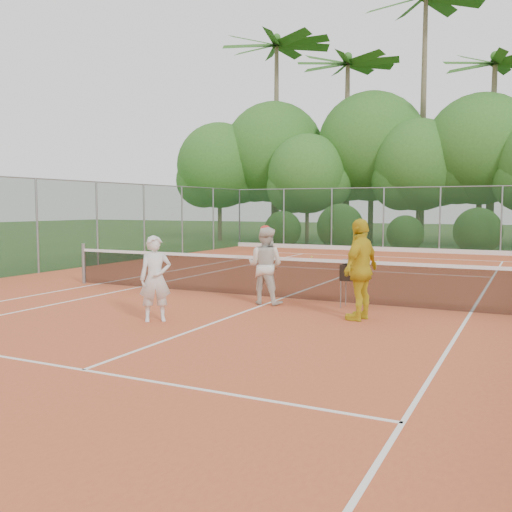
{
  "coord_description": "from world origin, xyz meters",
  "views": [
    {
      "loc": [
        5.21,
        -11.91,
        2.14
      ],
      "look_at": [
        -0.05,
        -1.2,
        1.1
      ],
      "focal_mm": 40.0,
      "sensor_mm": 36.0,
      "label": 1
    }
  ],
  "objects": [
    {
      "name": "ball_hopper",
      "position": [
        1.78,
        -0.37,
        0.74
      ],
      "size": [
        0.4,
        0.4,
        0.91
      ],
      "rotation": [
        0.0,
        0.0,
        0.26
      ],
      "color": "gray",
      "rests_on": "clay_court"
    },
    {
      "name": "tropical_treeline",
      "position": [
        1.43,
        20.22,
        5.11
      ],
      "size": [
        32.1,
        8.49,
        15.03
      ],
      "color": "brown",
      "rests_on": "ground"
    },
    {
      "name": "fence_back",
      "position": [
        0.0,
        15.0,
        1.52
      ],
      "size": [
        18.07,
        0.07,
        3.0
      ],
      "color": "#19381E",
      "rests_on": "clay_court"
    },
    {
      "name": "stray_ball_a",
      "position": [
        -3.1,
        10.24,
        0.05
      ],
      "size": [
        0.07,
        0.07,
        0.07
      ],
      "primitive_type": "sphere",
      "color": "#C6E234",
      "rests_on": "clay_court"
    },
    {
      "name": "tennis_net",
      "position": [
        0.0,
        0.0,
        0.53
      ],
      "size": [
        11.97,
        0.1,
        1.1
      ],
      "color": "gray",
      "rests_on": "clay_court"
    },
    {
      "name": "player_white",
      "position": [
        -1.05,
        -3.38,
        0.81
      ],
      "size": [
        0.69,
        0.66,
        1.59
      ],
      "primitive_type": "imported",
      "rotation": [
        0.0,
        0.0,
        0.69
      ],
      "color": "silver",
      "rests_on": "clay_court"
    },
    {
      "name": "stray_ball_b",
      "position": [
        -0.22,
        9.79,
        0.05
      ],
      "size": [
        0.07,
        0.07,
        0.07
      ],
      "primitive_type": "sphere",
      "color": "gold",
      "rests_on": "clay_court"
    },
    {
      "name": "player_center_grp",
      "position": [
        -0.03,
        -0.78,
        0.87
      ],
      "size": [
        0.82,
        0.64,
        1.71
      ],
      "color": "silver",
      "rests_on": "clay_court"
    },
    {
      "name": "ground",
      "position": [
        0.0,
        0.0,
        0.0
      ],
      "size": [
        120.0,
        120.0,
        0.0
      ],
      "primitive_type": "plane",
      "color": "#2A4A1A",
      "rests_on": "ground"
    },
    {
      "name": "stray_ball_c",
      "position": [
        -0.32,
        8.66,
        0.05
      ],
      "size": [
        0.07,
        0.07,
        0.07
      ],
      "primitive_type": "sphere",
      "color": "#D2E334",
      "rests_on": "clay_court"
    },
    {
      "name": "clay_court",
      "position": [
        0.0,
        0.0,
        0.01
      ],
      "size": [
        18.0,
        36.0,
        0.02
      ],
      "primitive_type": "cube",
      "color": "#C0532C",
      "rests_on": "ground"
    },
    {
      "name": "player_yellow",
      "position": [
        2.31,
        -1.57,
        0.97
      ],
      "size": [
        0.69,
        1.18,
        1.9
      ],
      "primitive_type": "imported",
      "rotation": [
        0.0,
        0.0,
        -1.78
      ],
      "color": "gold",
      "rests_on": "clay_court"
    },
    {
      "name": "court_markings",
      "position": [
        0.0,
        0.0,
        0.02
      ],
      "size": [
        11.03,
        23.83,
        0.01
      ],
      "color": "white",
      "rests_on": "clay_court"
    }
  ]
}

